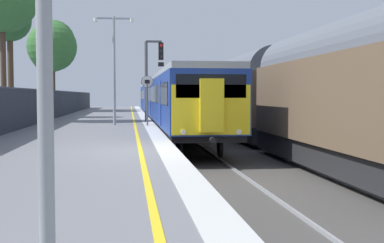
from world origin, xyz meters
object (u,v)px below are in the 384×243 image
at_px(platform_lamp_mid, 114,61).
at_px(background_tree_centre, 0,0).
at_px(background_tree_right, 8,23).
at_px(signal_gantry, 151,71).
at_px(speed_limit_sign, 147,94).
at_px(freight_train_adjacent_track, 244,93).
at_px(background_tree_back, 52,42).
at_px(background_tree_left, 51,49).
at_px(commuter_train_at_platform, 166,99).

xyz_separation_m(platform_lamp_mid, background_tree_centre, (-6.40, 3.72, 3.57)).
distance_m(background_tree_centre, background_tree_right, 5.73).
relative_size(signal_gantry, speed_limit_sign, 1.88).
relative_size(speed_limit_sign, background_tree_right, 0.31).
xyz_separation_m(freight_train_adjacent_track, signal_gantry, (-5.46, 0.10, 1.29)).
bearing_deg(background_tree_back, speed_limit_sign, -72.66).
bearing_deg(background_tree_right, background_tree_back, 88.56).
xyz_separation_m(platform_lamp_mid, background_tree_right, (-7.27, 9.36, 3.11)).
bearing_deg(platform_lamp_mid, background_tree_back, 104.63).
distance_m(freight_train_adjacent_track, platform_lamp_mid, 8.27).
xyz_separation_m(freight_train_adjacent_track, platform_lamp_mid, (-7.48, -3.13, 1.62)).
height_order(speed_limit_sign, platform_lamp_mid, platform_lamp_mid).
height_order(background_tree_left, background_tree_back, background_tree_back).
relative_size(speed_limit_sign, platform_lamp_mid, 0.45).
distance_m(platform_lamp_mid, background_tree_left, 23.13).
relative_size(signal_gantry, background_tree_left, 0.56).
height_order(freight_train_adjacent_track, background_tree_centre, background_tree_centre).
bearing_deg(platform_lamp_mid, commuter_train_at_platform, 73.20).
distance_m(background_tree_centre, background_tree_back, 22.52).
bearing_deg(background_tree_centre, signal_gantry, -3.31).
bearing_deg(commuter_train_at_platform, background_tree_back, 125.03).
bearing_deg(commuter_train_at_platform, freight_train_adjacent_track, -64.45).
xyz_separation_m(commuter_train_at_platform, background_tree_centre, (-9.88, -7.79, 5.55)).
distance_m(commuter_train_at_platform, background_tree_right, 12.08).
distance_m(background_tree_left, background_tree_back, 4.29).
height_order(commuter_train_at_platform, platform_lamp_mid, platform_lamp_mid).
xyz_separation_m(signal_gantry, background_tree_back, (-8.86, 23.00, 3.91)).
relative_size(commuter_train_at_platform, background_tree_left, 5.03).
height_order(freight_train_adjacent_track, background_tree_right, background_tree_right).
height_order(freight_train_adjacent_track, speed_limit_sign, freight_train_adjacent_track).
distance_m(commuter_train_at_platform, background_tree_left, 15.14).
xyz_separation_m(commuter_train_at_platform, signal_gantry, (-1.46, -8.28, 1.65)).
height_order(commuter_train_at_platform, freight_train_adjacent_track, freight_train_adjacent_track).
height_order(background_tree_centre, background_tree_back, background_tree_back).
height_order(freight_train_adjacent_track, platform_lamp_mid, platform_lamp_mid).
height_order(commuter_train_at_platform, background_tree_back, background_tree_back).
xyz_separation_m(background_tree_right, background_tree_back, (0.42, 16.87, 0.48)).
bearing_deg(background_tree_right, platform_lamp_mid, -52.17).
bearing_deg(speed_limit_sign, background_tree_right, 130.89).
bearing_deg(background_tree_right, background_tree_centre, -81.22).
relative_size(freight_train_adjacent_track, background_tree_right, 5.16).
xyz_separation_m(speed_limit_sign, background_tree_centre, (-8.03, 4.64, 5.23)).
bearing_deg(background_tree_right, freight_train_adjacent_track, -22.90).
xyz_separation_m(background_tree_left, background_tree_back, (-0.49, 4.14, 1.04)).
xyz_separation_m(commuter_train_at_platform, freight_train_adjacent_track, (4.00, -8.38, 0.36)).
xyz_separation_m(signal_gantry, platform_lamp_mid, (-2.02, -3.23, 0.32)).
bearing_deg(background_tree_centre, platform_lamp_mid, -30.16).
bearing_deg(commuter_train_at_platform, speed_limit_sign, -98.45).
distance_m(signal_gantry, background_tree_back, 24.96).
bearing_deg(signal_gantry, background_tree_centre, 176.69).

